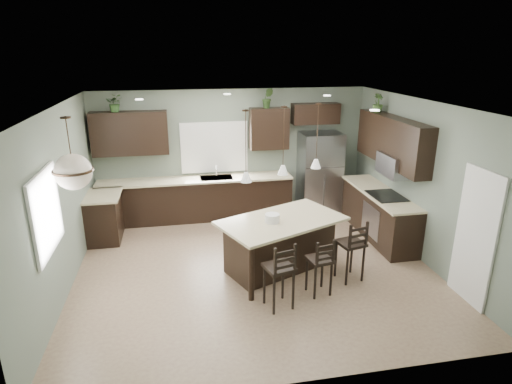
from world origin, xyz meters
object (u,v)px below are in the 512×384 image
Objects in this scene: kitchen_island at (281,245)px; bar_stool_center at (319,266)px; refrigerator at (319,173)px; plant_back_left at (115,103)px; bar_stool_right at (350,250)px; serving_dish at (272,218)px; bar_stool_left at (279,274)px.

kitchen_island is 0.93m from bar_stool_center.
bar_stool_center is at bearing -108.31° from refrigerator.
kitchen_island is 5.64× the size of plant_back_left.
bar_stool_right is (-0.49, -3.07, -0.39)m from refrigerator.
kitchen_island is at bearing -120.69° from refrigerator.
plant_back_left is at bearing 133.58° from serving_dish.
serving_dish is at bearing -122.84° from refrigerator.
plant_back_left reaches higher than bar_stool_left.
plant_back_left reaches higher than refrigerator.
refrigerator is 1.94× the size of bar_stool_center.
bar_stool_left is (-0.12, -1.00, -0.47)m from serving_dish.
serving_dish reaches higher than bar_stool_right.
plant_back_left is at bearing 178.12° from refrigerator.
bar_stool_left is 1.11× the size of bar_stool_center.
bar_stool_center is at bearing -166.47° from bar_stool_right.
plant_back_left is (-3.21, 3.53, 2.10)m from bar_stool_center.
refrigerator is 4.08m from bar_stool_left.
kitchen_island is 4.43m from plant_back_left.
serving_dish is at bearing -180.00° from kitchen_island.
bar_stool_right is at bearing -39.92° from plant_back_left.
kitchen_island is 1.92× the size of bar_stool_left.
plant_back_left is at bearing 113.01° from kitchen_island.
bar_stool_center is 0.90× the size of bar_stool_right.
bar_stool_center is (0.69, 0.24, -0.05)m from bar_stool_left.
serving_dish reaches higher than bar_stool_left.
bar_stool_right is (1.02, -0.52, 0.07)m from kitchen_island.
plant_back_left reaches higher than serving_dish.
plant_back_left reaches higher than bar_stool_center.
bar_stool_left is at bearing -171.38° from bar_stool_center.
serving_dish is 1.11m from bar_stool_left.
kitchen_island is at bearing -43.66° from plant_back_left.
plant_back_left is at bearing 109.02° from bar_stool_left.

